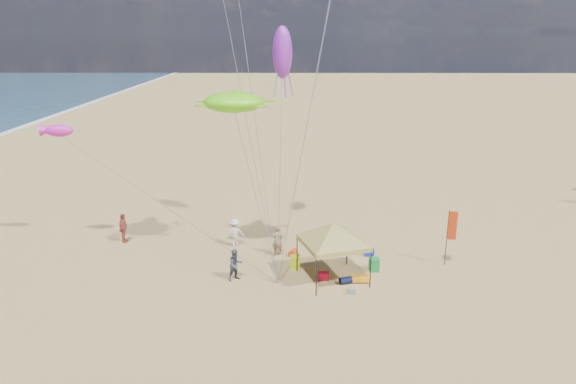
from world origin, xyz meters
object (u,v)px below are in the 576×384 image
chair_yellow (295,262)px  person_near_b (236,265)px  canopy_tent (334,225)px  cooler_blue (369,252)px  cooler_red (324,276)px  chair_green (374,265)px  person_near_a (277,240)px  person_near_c (235,233)px  feather_flag (451,229)px  beach_cart (361,278)px  person_far_a (123,228)px

chair_yellow → person_near_b: bearing=-155.0°
chair_yellow → person_near_b: person_near_b is taller
person_near_b → canopy_tent: bearing=-35.2°
cooler_blue → cooler_red: bearing=-132.1°
chair_green → person_near_b: 7.21m
person_near_a → person_near_c: person_near_a is taller
person_near_c → feather_flag: bearing=157.1°
chair_yellow → person_near_c: bearing=138.9°
beach_cart → person_far_a: person_far_a is taller
cooler_red → person_near_a: 3.95m
cooler_blue → person_near_b: size_ratio=0.33×
cooler_blue → person_near_b: person_near_b is taller
cooler_blue → chair_yellow: bearing=-157.9°
chair_yellow → person_near_c: (-3.46, 3.01, 0.48)m
canopy_tent → person_near_c: 7.15m
chair_green → person_near_a: (-5.10, 2.00, 0.54)m
person_near_c → person_far_a: bearing=-15.1°
person_far_a → canopy_tent: bearing=-109.5°
cooler_red → person_near_a: bearing=128.4°
chair_yellow → person_near_b: 3.32m
canopy_tent → cooler_blue: 4.62m
chair_green → person_near_b: person_near_b is taller
cooler_blue → person_near_c: person_near_c is taller
chair_yellow → person_far_a: (-10.11, 3.58, 0.54)m
chair_yellow → cooler_blue: bearing=22.1°
person_near_b → person_near_c: 4.43m
feather_flag → person_far_a: (-18.28, 3.18, -1.19)m
cooler_blue → person_far_a: person_far_a is taller
chair_green → person_far_a: person_far_a is taller
feather_flag → canopy_tent: bearing=-165.2°
person_near_b → feather_flag: bearing=-27.5°
canopy_tent → chair_yellow: canopy_tent is taller
beach_cart → person_near_b: size_ratio=0.55×
feather_flag → cooler_red: feather_flag is taller
person_near_a → cooler_blue: bearing=150.2°
canopy_tent → person_near_c: size_ratio=3.27×
cooler_blue → person_far_a: (-14.26, 1.89, 0.70)m
cooler_blue → chair_green: size_ratio=0.77×
canopy_tent → person_far_a: canopy_tent is taller
canopy_tent → cooler_red: canopy_tent is taller
person_near_a → person_near_c: size_ratio=1.08×
canopy_tent → person_near_b: 5.29m
canopy_tent → person_near_b: (-4.85, -0.12, -2.09)m
chair_yellow → person_near_a: person_near_a is taller
person_near_a → person_far_a: 9.32m
cooler_blue → chair_green: bearing=-90.6°
beach_cart → cooler_blue: bearing=74.8°
chair_green → person_far_a: (-14.24, 3.85, 0.54)m
canopy_tent → cooler_red: size_ratio=9.99×
canopy_tent → person_far_a: (-11.98, 4.84, -2.02)m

